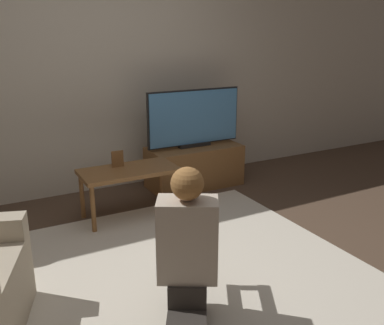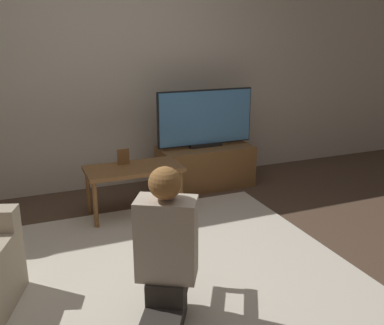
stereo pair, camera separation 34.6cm
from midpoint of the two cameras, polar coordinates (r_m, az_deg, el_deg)
The scene contains 8 objects.
ground_plane at distance 3.16m, azimuth 0.98°, elevation -13.99°, with size 10.00×10.00×0.00m, color brown.
wall_back at distance 4.56m, azimuth -8.83°, elevation 12.70°, with size 10.00×0.06×2.60m.
rug at distance 3.16m, azimuth 0.98°, elevation -13.87°, with size 2.39×2.27×0.02m.
tv_stand at distance 4.67m, azimuth 3.89°, elevation -0.55°, with size 1.01×0.47×0.45m.
tv at distance 4.54m, azimuth 4.01°, elevation 5.89°, with size 1.07×0.08×0.61m.
coffee_table at distance 3.89m, azimuth -5.28°, elevation -1.43°, with size 0.86×0.44×0.46m.
person_kneeling at distance 2.45m, azimuth 0.62°, elevation -11.56°, with size 0.63×0.85×0.92m.
picture_frame at distance 3.93m, azimuth -6.67°, elevation 0.73°, with size 0.11×0.01×0.15m.
Camera 2 is at (-0.92, -2.56, 1.63)m, focal length 40.00 mm.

